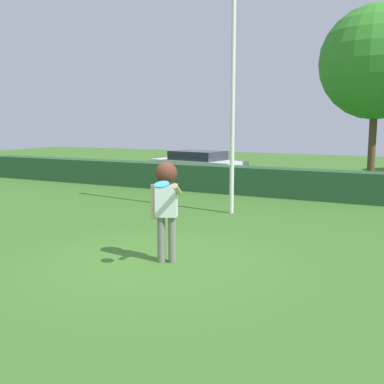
# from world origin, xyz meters

# --- Properties ---
(ground_plane) EXTENTS (60.00, 60.00, 0.00)m
(ground_plane) POSITION_xyz_m (0.00, 0.00, 0.00)
(ground_plane) COLOR #3B6B26
(person) EXTENTS (0.74, 0.67, 1.81)m
(person) POSITION_xyz_m (0.14, 0.17, 1.20)
(person) COLOR slate
(person) RESTS_ON ground
(frisbee) EXTENTS (0.25, 0.25, 0.10)m
(frisbee) POSITION_xyz_m (0.41, -0.44, 1.51)
(frisbee) COLOR #268CE5
(lamppost) EXTENTS (0.24, 0.24, 7.13)m
(lamppost) POSITION_xyz_m (-0.58, 4.99, 3.89)
(lamppost) COLOR silver
(lamppost) RESTS_ON ground
(hedge_row) EXTENTS (27.21, 0.90, 0.96)m
(hedge_row) POSITION_xyz_m (0.00, 8.45, 0.48)
(hedge_row) COLOR #254E2C
(hedge_row) RESTS_ON ground
(parked_car_white) EXTENTS (4.41, 2.34, 1.25)m
(parked_car_white) POSITION_xyz_m (-4.92, 11.61, 0.69)
(parked_car_white) COLOR white
(parked_car_white) RESTS_ON ground
(maple_tree) EXTENTS (4.36, 4.36, 6.96)m
(maple_tree) POSITION_xyz_m (2.16, 12.84, 4.77)
(maple_tree) COLOR #503E25
(maple_tree) RESTS_ON ground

